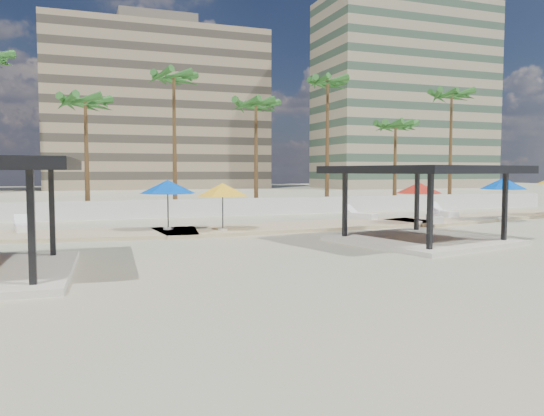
{
  "coord_description": "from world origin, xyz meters",
  "views": [
    {
      "loc": [
        -9.53,
        -19.42,
        3.11
      ],
      "look_at": [
        -1.14,
        3.56,
        1.4
      ],
      "focal_mm": 35.0,
      "sensor_mm": 36.0,
      "label": 1
    }
  ],
  "objects_px": {
    "lounger_a": "(22,227)",
    "lounger_c": "(360,215)",
    "umbrella_c": "(419,188)",
    "lounger_b": "(434,218)",
    "lounger_d": "(442,213)",
    "pavilion_central": "(423,197)"
  },
  "relations": [
    {
      "from": "lounger_a",
      "to": "lounger_b",
      "type": "distance_m",
      "value": 22.08
    },
    {
      "from": "umbrella_c",
      "to": "lounger_d",
      "type": "xyz_separation_m",
      "value": [
        4.12,
        3.21,
        -1.76
      ]
    },
    {
      "from": "pavilion_central",
      "to": "lounger_a",
      "type": "distance_m",
      "value": 19.17
    },
    {
      "from": "lounger_b",
      "to": "lounger_c",
      "type": "height_order",
      "value": "lounger_b"
    },
    {
      "from": "pavilion_central",
      "to": "lounger_c",
      "type": "distance_m",
      "value": 9.74
    },
    {
      "from": "pavilion_central",
      "to": "lounger_b",
      "type": "distance_m",
      "value": 8.02
    },
    {
      "from": "pavilion_central",
      "to": "lounger_d",
      "type": "distance_m",
      "value": 12.32
    },
    {
      "from": "pavilion_central",
      "to": "lounger_c",
      "type": "relative_size",
      "value": 3.41
    },
    {
      "from": "lounger_a",
      "to": "lounger_b",
      "type": "height_order",
      "value": "lounger_b"
    },
    {
      "from": "umbrella_c",
      "to": "lounger_d",
      "type": "relative_size",
      "value": 1.33
    },
    {
      "from": "umbrella_c",
      "to": "lounger_c",
      "type": "bearing_deg",
      "value": 117.57
    },
    {
      "from": "lounger_a",
      "to": "lounger_b",
      "type": "relative_size",
      "value": 0.86
    },
    {
      "from": "lounger_c",
      "to": "lounger_d",
      "type": "distance_m",
      "value": 5.93
    },
    {
      "from": "lounger_a",
      "to": "lounger_c",
      "type": "xyz_separation_m",
      "value": [
        18.91,
        0.06,
        0.02
      ]
    },
    {
      "from": "pavilion_central",
      "to": "lounger_b",
      "type": "relative_size",
      "value": 3.3
    },
    {
      "from": "pavilion_central",
      "to": "lounger_d",
      "type": "height_order",
      "value": "pavilion_central"
    },
    {
      "from": "lounger_b",
      "to": "lounger_d",
      "type": "xyz_separation_m",
      "value": [
        3.0,
        3.16,
        -0.0
      ]
    },
    {
      "from": "lounger_a",
      "to": "lounger_d",
      "type": "bearing_deg",
      "value": -100.17
    },
    {
      "from": "lounger_c",
      "to": "lounger_d",
      "type": "bearing_deg",
      "value": -115.78
    },
    {
      "from": "umbrella_c",
      "to": "lounger_a",
      "type": "relative_size",
      "value": 1.52
    },
    {
      "from": "pavilion_central",
      "to": "lounger_b",
      "type": "xyz_separation_m",
      "value": [
        5.14,
        5.95,
        -1.59
      ]
    },
    {
      "from": "umbrella_c",
      "to": "lounger_a",
      "type": "height_order",
      "value": "umbrella_c"
    }
  ]
}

